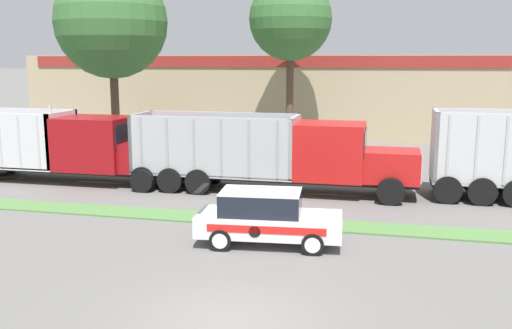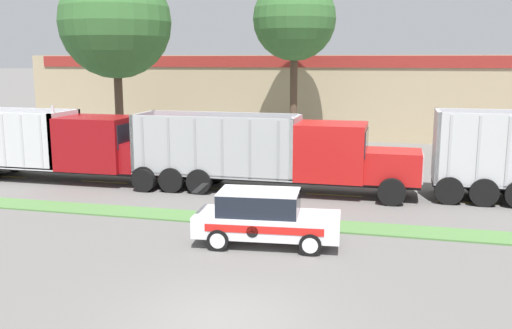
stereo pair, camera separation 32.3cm
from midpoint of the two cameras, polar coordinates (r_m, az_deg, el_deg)
name	(u,v)px [view 2 (the right image)]	position (r m, az deg, el deg)	size (l,w,h in m)	color
ground_plane	(221,320)	(13.14, -2.75, -15.27)	(600.00, 600.00, 0.00)	slate
grass_verge	(287,223)	(20.18, 3.63, -5.86)	(120.00, 1.39, 0.06)	#517F42
centre_line_1	(5,176)	(30.68, -23.51, -1.09)	(2.40, 0.14, 0.01)	yellow
centre_line_2	(104,182)	(27.75, -14.62, -1.70)	(2.40, 0.14, 0.01)	yellow
centre_line_3	(213,188)	(25.63, -3.94, -2.38)	(2.40, 0.14, 0.01)	yellow
centre_line_4	(334,195)	(24.54, 8.16, -3.04)	(2.40, 0.14, 0.01)	yellow
centre_line_5	(468,203)	(24.61, 20.78, -3.59)	(2.40, 0.14, 0.01)	yellow
dump_truck_lead	(77,148)	(27.99, -17.15, 1.57)	(12.65, 2.83, 3.66)	black
dump_truck_mid	(298,157)	(24.43, 4.57, 0.77)	(12.36, 2.72, 3.41)	black
rally_car	(265,217)	(17.77, 1.38, -5.29)	(4.61, 2.16, 1.74)	white
store_building_backdrop	(311,93)	(46.71, 5.76, 7.12)	(42.73, 12.10, 5.98)	tan
tree_behind_left	(295,11)	(36.52, 4.14, 15.09)	(5.16, 5.16, 12.02)	brown
tree_behind_centre	(115,11)	(34.85, -13.66, 14.71)	(6.46, 6.46, 12.65)	brown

